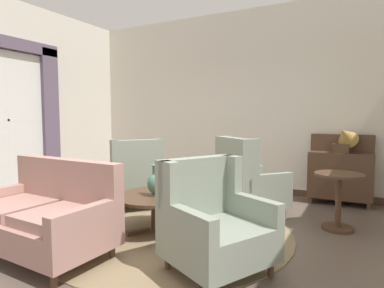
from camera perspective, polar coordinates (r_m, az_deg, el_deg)
The scene contains 15 objects.
ground at distance 3.88m, azimuth -6.51°, elevation -16.29°, with size 9.04×9.04×0.00m, color brown.
wall_back at distance 6.26m, azimuth 8.75°, elevation 7.32°, with size 6.62×0.08×3.35m, color silver.
wall_left at distance 6.54m, azimuth -26.16°, elevation 6.77°, with size 0.08×4.09×3.35m, color silver.
baseboard_back at distance 6.34m, azimuth 8.40°, elevation -7.41°, with size 6.46×0.03×0.12m, color #4C3323.
area_rug at distance 4.11m, azimuth -4.07°, elevation -14.94°, with size 2.95×2.95×0.01m, color #847051.
window_with_curtains at distance 6.17m, azimuth -29.40°, elevation 5.14°, with size 0.12×1.90×2.54m.
coffee_table at distance 4.01m, azimuth -6.46°, elevation -9.80°, with size 0.98×0.98×0.46m.
porcelain_vase at distance 3.92m, azimuth -6.41°, elevation -6.77°, with size 0.20×0.20×0.37m.
settee at distance 3.70m, azimuth -24.43°, elevation -11.32°, with size 1.57×0.89×0.94m.
armchair_beside_settee at distance 4.72m, azimuth 9.50°, elevation -6.63°, with size 1.12×1.12×1.11m.
armchair_foreground_right at distance 5.09m, azimuth -9.95°, elevation -6.10°, with size 1.15×1.14×1.06m.
armchair_back_corner at distance 3.03m, azimuth 3.66°, elevation -13.68°, with size 1.08×1.10×1.01m.
side_table at distance 4.43m, azimuth 24.22°, elevation -8.21°, with size 0.57×0.57×0.70m.
sideboard at distance 5.69m, azimuth 24.44°, elevation -4.84°, with size 0.94×0.35×1.11m.
gramophone at distance 5.54m, azimuth 25.07°, elevation 0.90°, with size 0.43×0.49×0.48m.
Camera 1 is at (2.05, -2.98, 1.39)m, focal length 30.53 mm.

